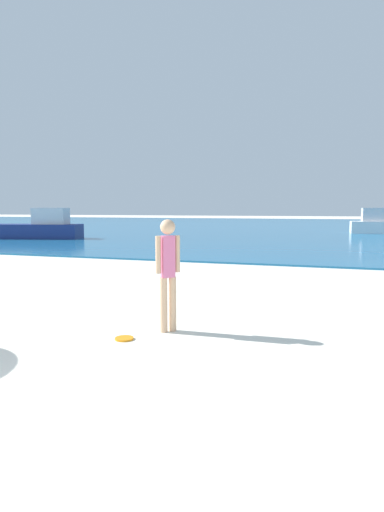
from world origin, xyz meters
The scene contains 4 objects.
water centered at (0.00, 40.77, 0.03)m, with size 160.00×60.00×0.06m, color #1E6B9E.
person_standing centered at (0.14, 3.35, 0.88)m, with size 0.27×0.27×1.55m.
frisbee centered at (-0.27, 2.82, 0.01)m, with size 0.24×0.24×0.03m, color orange.
boat_near centered at (-13.23, 17.89, 0.64)m, with size 5.17×2.78×1.67m.
Camera 1 is at (2.30, -2.11, 1.69)m, focal length 30.48 mm.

